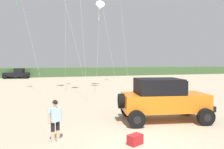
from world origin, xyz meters
TOP-DOWN VIEW (x-y plane):
  - ground_plane at (0.00, 0.00)m, footprint 220.00×220.00m
  - dune_ridge at (0.69, 42.94)m, footprint 90.00×9.31m
  - jeep at (2.46, 2.71)m, footprint 5.00×3.10m
  - person_watching at (-3.12, 1.31)m, footprint 0.55×0.44m
  - cooler_box at (-0.23, 0.20)m, footprint 0.66×0.56m
  - distant_pickup at (-9.39, 36.70)m, footprint 4.80×2.90m
  - kite_blue_swept at (2.13, 15.56)m, footprint 1.72×3.32m

SIDE VIEW (x-z plane):
  - ground_plane at x=0.00m, z-range 0.00..0.00m
  - cooler_box at x=-0.23m, z-range 0.00..0.38m
  - person_watching at x=-3.12m, z-range 0.10..1.77m
  - distant_pickup at x=-9.39m, z-range -0.05..1.93m
  - dune_ridge at x=0.69m, z-range 0.00..1.93m
  - jeep at x=2.46m, z-range 0.07..2.33m
  - kite_blue_swept at x=2.13m, z-range 4.28..14.18m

